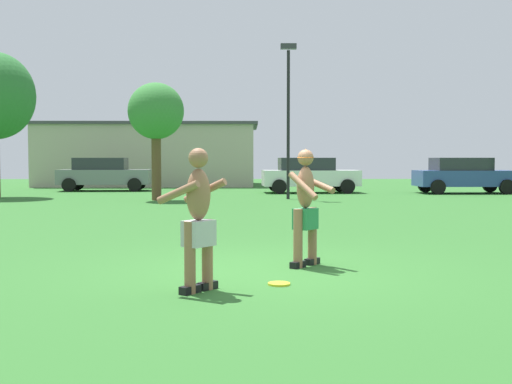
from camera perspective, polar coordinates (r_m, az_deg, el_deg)
ground_plane at (r=8.86m, az=1.05°, el=-6.95°), size 80.00×80.00×0.00m
player_with_cap at (r=9.08m, az=4.47°, el=-0.94°), size 0.68×0.81×1.67m
player_in_gray at (r=7.35m, az=-5.19°, el=-2.20°), size 0.82×0.68×1.65m
frisbee at (r=7.82m, az=2.07°, el=-8.19°), size 0.27×0.27×0.03m
car_blue_near_post at (r=29.82m, az=18.04°, el=1.47°), size 4.35×2.12×1.58m
car_white_mid_lot at (r=28.90m, az=4.77°, el=1.56°), size 4.39×2.21×1.58m
car_gray_far_end at (r=31.42m, az=-13.41°, el=1.60°), size 4.38×2.20×1.58m
lamp_post at (r=24.41m, az=2.90°, el=7.80°), size 0.60×0.24×5.86m
outbuilding_behind_lot at (r=37.93m, az=-9.35°, el=3.30°), size 12.43×7.16×3.54m
tree_left_field at (r=23.89m, az=-8.91°, el=6.98°), size 2.05×2.05×4.32m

